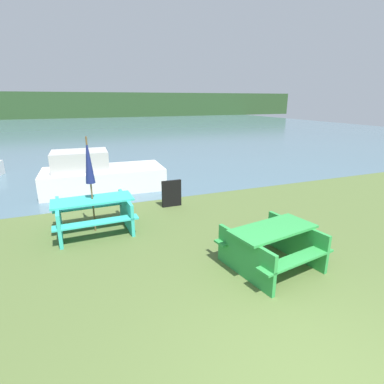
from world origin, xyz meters
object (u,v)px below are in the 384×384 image
(picnic_table_teal, at_px, (94,212))
(umbrella_navy, at_px, (89,162))
(boat, at_px, (99,175))
(picnic_table_green, at_px, (272,244))
(signboard, at_px, (172,193))

(picnic_table_teal, bearing_deg, umbrella_navy, -75.96)
(umbrella_navy, bearing_deg, boat, 82.52)
(picnic_table_teal, relative_size, boat, 0.46)
(picnic_table_green, distance_m, boat, 6.54)
(umbrella_navy, xyz_separation_m, boat, (0.44, 3.32, -1.11))
(picnic_table_green, xyz_separation_m, umbrella_navy, (-2.81, 2.77, 1.16))
(boat, xyz_separation_m, signboard, (1.71, -2.40, -0.12))
(boat, distance_m, signboard, 2.95)
(picnic_table_teal, xyz_separation_m, signboard, (2.14, 0.91, -0.08))
(signboard, bearing_deg, picnic_table_teal, -156.91)
(picnic_table_green, distance_m, signboard, 3.75)
(picnic_table_green, height_order, picnic_table_teal, picnic_table_teal)
(picnic_table_green, bearing_deg, signboard, 100.25)
(picnic_table_teal, xyz_separation_m, boat, (0.44, 3.32, 0.04))
(picnic_table_green, bearing_deg, umbrella_navy, 135.38)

